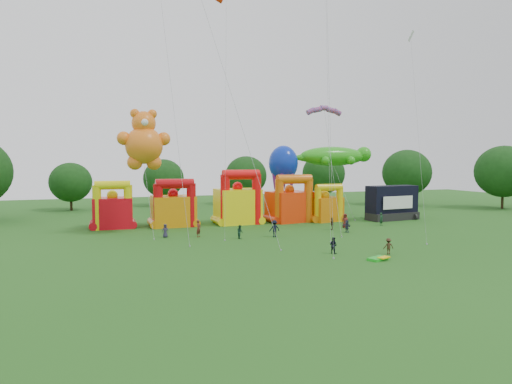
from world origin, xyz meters
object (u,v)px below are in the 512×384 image
object	(u,v)px
bouncy_castle_0	(113,210)
bouncy_castle_2	(238,203)
spectator_0	(165,231)
spectator_4	(332,224)
octopus_kite	(283,183)
gecko_kite	(334,161)
stage_trailer	(392,203)
teddy_bear_kite	(145,152)

from	to	relation	value
bouncy_castle_0	bouncy_castle_2	xyz separation A→B (m)	(16.58, -1.20, 0.47)
bouncy_castle_0	spectator_0	world-z (taller)	bouncy_castle_0
spectator_0	spectator_4	distance (m)	20.74
bouncy_castle_0	octopus_kite	size ratio (longest dim) A/B	0.56
bouncy_castle_2	gecko_kite	distance (m)	17.98
bouncy_castle_0	bouncy_castle_2	distance (m)	16.63
stage_trailer	octopus_kite	size ratio (longest dim) A/B	0.74
teddy_bear_kite	bouncy_castle_2	bearing A→B (deg)	25.42
bouncy_castle_0	gecko_kite	xyz separation A→B (m)	(33.27, 2.20, 6.23)
stage_trailer	gecko_kite	bearing A→B (deg)	132.86
bouncy_castle_2	octopus_kite	bearing A→B (deg)	17.67
bouncy_castle_2	gecko_kite	xyz separation A→B (m)	(16.69, 3.41, 5.76)
bouncy_castle_2	spectator_4	size ratio (longest dim) A/B	4.73
bouncy_castle_2	teddy_bear_kite	world-z (taller)	teddy_bear_kite
bouncy_castle_0	teddy_bear_kite	bearing A→B (deg)	-64.40
teddy_bear_kite	stage_trailer	bearing A→B (deg)	4.85
spectator_0	bouncy_castle_0	bearing A→B (deg)	133.72
teddy_bear_kite	gecko_kite	size ratio (longest dim) A/B	1.00
octopus_kite	spectator_0	size ratio (longest dim) A/B	7.15
spectator_0	spectator_4	bearing A→B (deg)	11.21
bouncy_castle_2	spectator_0	bearing A→B (deg)	-143.19
bouncy_castle_0	spectator_4	distance (m)	28.25
teddy_bear_kite	spectator_4	world-z (taller)	teddy_bear_kite
teddy_bear_kite	spectator_0	xyz separation A→B (m)	(1.92, -2.13, -8.96)
bouncy_castle_0	spectator_4	size ratio (longest dim) A/B	3.91
gecko_kite	stage_trailer	bearing A→B (deg)	-47.14
gecko_kite	spectator_4	xyz separation A→B (m)	(-7.09, -12.69, -7.80)
teddy_bear_kite	octopus_kite	world-z (taller)	teddy_bear_kite
octopus_kite	spectator_4	size ratio (longest dim) A/B	6.99
octopus_kite	spectator_0	xyz separation A→B (m)	(-18.79, -10.76, -4.70)
spectator_4	bouncy_castle_2	bearing A→B (deg)	-98.87
stage_trailer	teddy_bear_kite	bearing A→B (deg)	-175.15
bouncy_castle_2	stage_trailer	bearing A→B (deg)	-7.89
bouncy_castle_0	stage_trailer	world-z (taller)	bouncy_castle_0
stage_trailer	spectator_4	distance (m)	14.63
spectator_4	octopus_kite	bearing A→B (deg)	-135.47
spectator_4	stage_trailer	bearing A→B (deg)	150.15
bouncy_castle_0	stage_trailer	size ratio (longest dim) A/B	0.76
gecko_kite	spectator_4	distance (m)	16.50
spectator_0	bouncy_castle_2	bearing A→B (deg)	50.69
gecko_kite	spectator_0	size ratio (longest dim) A/B	9.48
octopus_kite	stage_trailer	bearing A→B (deg)	-20.33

